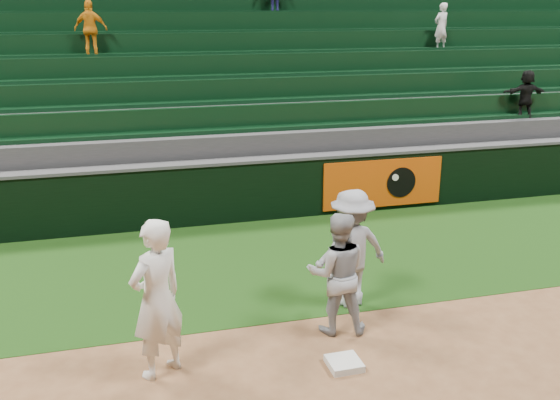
{
  "coord_description": "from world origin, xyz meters",
  "views": [
    {
      "loc": [
        -2.25,
        -6.44,
        4.15
      ],
      "look_at": [
        0.07,
        2.3,
        1.3
      ],
      "focal_mm": 40.0,
      "sensor_mm": 36.0,
      "label": 1
    }
  ],
  "objects_px": {
    "first_base": "(344,363)",
    "baserunner": "(337,273)",
    "first_baseman": "(157,299)",
    "base_coach": "(351,248)"
  },
  "relations": [
    {
      "from": "first_baseman",
      "to": "baserunner",
      "type": "distance_m",
      "value": 2.37
    },
    {
      "from": "first_baseman",
      "to": "base_coach",
      "type": "bearing_deg",
      "value": 168.09
    },
    {
      "from": "first_base",
      "to": "first_baseman",
      "type": "xyz_separation_m",
      "value": [
        -2.13,
        0.43,
        0.92
      ]
    },
    {
      "from": "baserunner",
      "to": "base_coach",
      "type": "distance_m",
      "value": 0.8
    },
    {
      "from": "base_coach",
      "to": "first_baseman",
      "type": "bearing_deg",
      "value": 14.68
    },
    {
      "from": "base_coach",
      "to": "first_base",
      "type": "bearing_deg",
      "value": 60.14
    },
    {
      "from": "first_base",
      "to": "base_coach",
      "type": "xyz_separation_m",
      "value": [
        0.65,
        1.52,
        0.82
      ]
    },
    {
      "from": "first_base",
      "to": "first_baseman",
      "type": "relative_size",
      "value": 0.2
    },
    {
      "from": "baserunner",
      "to": "base_coach",
      "type": "xyz_separation_m",
      "value": [
        0.45,
        0.67,
        0.04
      ]
    },
    {
      "from": "first_base",
      "to": "baserunner",
      "type": "distance_m",
      "value": 1.18
    }
  ]
}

